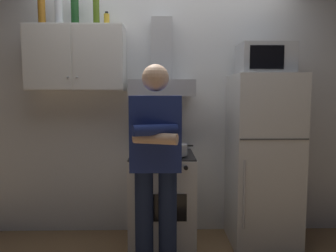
{
  "coord_description": "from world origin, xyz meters",
  "views": [
    {
      "loc": [
        -0.06,
        -2.79,
        1.43
      ],
      "look_at": [
        0.0,
        0.0,
        1.15
      ],
      "focal_mm": 35.28,
      "sensor_mm": 36.0,
      "label": 1
    }
  ],
  "objects_px": {
    "person_standing": "(156,164)",
    "bottle_spice_jar": "(107,20)",
    "bottle_liquor_amber": "(42,11)",
    "upper_cabinet": "(77,59)",
    "bottle_wine_green": "(75,10)",
    "refrigerator": "(263,160)",
    "microwave": "(265,59)",
    "bottle_vodka_clear": "(59,8)",
    "stove_oven": "(162,199)",
    "range_hood": "(162,75)",
    "bottle_olive_oil": "(96,12)",
    "cooking_pot": "(177,150)"
  },
  "relations": [
    {
      "from": "bottle_wine_green",
      "to": "bottle_spice_jar",
      "type": "bearing_deg",
      "value": -2.75
    },
    {
      "from": "refrigerator",
      "to": "microwave",
      "type": "distance_m",
      "value": 0.94
    },
    {
      "from": "stove_oven",
      "to": "person_standing",
      "type": "relative_size",
      "value": 0.53
    },
    {
      "from": "stove_oven",
      "to": "bottle_spice_jar",
      "type": "bearing_deg",
      "value": 164.36
    },
    {
      "from": "range_hood",
      "to": "cooking_pot",
      "type": "bearing_deg",
      "value": -62.12
    },
    {
      "from": "range_hood",
      "to": "bottle_spice_jar",
      "type": "distance_m",
      "value": 0.73
    },
    {
      "from": "bottle_vodka_clear",
      "to": "upper_cabinet",
      "type": "bearing_deg",
      "value": 12.29
    },
    {
      "from": "person_standing",
      "to": "range_hood",
      "type": "bearing_deg",
      "value": 86.09
    },
    {
      "from": "range_hood",
      "to": "bottle_vodka_clear",
      "type": "height_order",
      "value": "bottle_vodka_clear"
    },
    {
      "from": "range_hood",
      "to": "bottle_vodka_clear",
      "type": "bearing_deg",
      "value": -178.0
    },
    {
      "from": "bottle_spice_jar",
      "to": "bottle_vodka_clear",
      "type": "bearing_deg",
      "value": -173.16
    },
    {
      "from": "upper_cabinet",
      "to": "person_standing",
      "type": "relative_size",
      "value": 0.55
    },
    {
      "from": "range_hood",
      "to": "person_standing",
      "type": "xyz_separation_m",
      "value": [
        -0.05,
        -0.73,
        -0.7
      ]
    },
    {
      "from": "person_standing",
      "to": "bottle_olive_oil",
      "type": "distance_m",
      "value": 1.56
    },
    {
      "from": "range_hood",
      "to": "bottle_vodka_clear",
      "type": "distance_m",
      "value": 1.12
    },
    {
      "from": "bottle_wine_green",
      "to": "bottle_olive_oil",
      "type": "xyz_separation_m",
      "value": [
        0.21,
        -0.05,
        -0.03
      ]
    },
    {
      "from": "range_hood",
      "to": "bottle_olive_oil",
      "type": "relative_size",
      "value": 2.85
    },
    {
      "from": "bottle_wine_green",
      "to": "bottle_vodka_clear",
      "type": "bearing_deg",
      "value": -153.2
    },
    {
      "from": "upper_cabinet",
      "to": "bottle_vodka_clear",
      "type": "height_order",
      "value": "bottle_vodka_clear"
    },
    {
      "from": "upper_cabinet",
      "to": "bottle_wine_green",
      "type": "bearing_deg",
      "value": 115.24
    },
    {
      "from": "range_hood",
      "to": "person_standing",
      "type": "bearing_deg",
      "value": -93.91
    },
    {
      "from": "bottle_olive_oil",
      "to": "bottle_vodka_clear",
      "type": "xyz_separation_m",
      "value": [
        -0.34,
        -0.01,
        0.03
      ]
    },
    {
      "from": "person_standing",
      "to": "bottle_liquor_amber",
      "type": "distance_m",
      "value": 1.81
    },
    {
      "from": "stove_oven",
      "to": "microwave",
      "type": "distance_m",
      "value": 1.62
    },
    {
      "from": "range_hood",
      "to": "stove_oven",
      "type": "bearing_deg",
      "value": -90.0
    },
    {
      "from": "cooking_pot",
      "to": "stove_oven",
      "type": "bearing_deg",
      "value": 137.51
    },
    {
      "from": "stove_oven",
      "to": "range_hood",
      "type": "relative_size",
      "value": 1.17
    },
    {
      "from": "cooking_pot",
      "to": "bottle_liquor_amber",
      "type": "height_order",
      "value": "bottle_liquor_amber"
    },
    {
      "from": "stove_oven",
      "to": "bottle_spice_jar",
      "type": "relative_size",
      "value": 6.31
    },
    {
      "from": "range_hood",
      "to": "bottle_wine_green",
      "type": "xyz_separation_m",
      "value": [
        -0.82,
        0.03,
        0.61
      ]
    },
    {
      "from": "range_hood",
      "to": "microwave",
      "type": "distance_m",
      "value": 0.97
    },
    {
      "from": "upper_cabinet",
      "to": "range_hood",
      "type": "relative_size",
      "value": 1.2
    },
    {
      "from": "range_hood",
      "to": "bottle_wine_green",
      "type": "distance_m",
      "value": 1.02
    },
    {
      "from": "person_standing",
      "to": "bottle_spice_jar",
      "type": "bearing_deg",
      "value": 121.93
    },
    {
      "from": "bottle_wine_green",
      "to": "bottle_spice_jar",
      "type": "relative_size",
      "value": 2.34
    },
    {
      "from": "range_hood",
      "to": "bottle_vodka_clear",
      "type": "relative_size",
      "value": 2.35
    },
    {
      "from": "microwave",
      "to": "stove_oven",
      "type": "bearing_deg",
      "value": -178.85
    },
    {
      "from": "bottle_liquor_amber",
      "to": "stove_oven",
      "type": "bearing_deg",
      "value": -5.87
    },
    {
      "from": "upper_cabinet",
      "to": "bottle_vodka_clear",
      "type": "relative_size",
      "value": 2.82
    },
    {
      "from": "upper_cabinet",
      "to": "bottle_wine_green",
      "type": "distance_m",
      "value": 0.46
    },
    {
      "from": "bottle_liquor_amber",
      "to": "cooking_pot",
      "type": "bearing_deg",
      "value": -10.65
    },
    {
      "from": "microwave",
      "to": "range_hood",
      "type": "bearing_deg",
      "value": 173.54
    },
    {
      "from": "bottle_wine_green",
      "to": "bottle_liquor_amber",
      "type": "xyz_separation_m",
      "value": [
        -0.29,
        -0.05,
        -0.02
      ]
    },
    {
      "from": "person_standing",
      "to": "bottle_olive_oil",
      "type": "bearing_deg",
      "value": 127.98
    },
    {
      "from": "bottle_vodka_clear",
      "to": "bottle_spice_jar",
      "type": "relative_size",
      "value": 2.31
    },
    {
      "from": "upper_cabinet",
      "to": "microwave",
      "type": "distance_m",
      "value": 1.75
    },
    {
      "from": "person_standing",
      "to": "microwave",
      "type": "bearing_deg",
      "value": 32.0
    },
    {
      "from": "microwave",
      "to": "bottle_olive_oil",
      "type": "xyz_separation_m",
      "value": [
        -1.56,
        0.09,
        0.43
      ]
    },
    {
      "from": "upper_cabinet",
      "to": "bottle_spice_jar",
      "type": "relative_size",
      "value": 6.49
    },
    {
      "from": "microwave",
      "to": "cooking_pot",
      "type": "height_order",
      "value": "microwave"
    }
  ]
}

